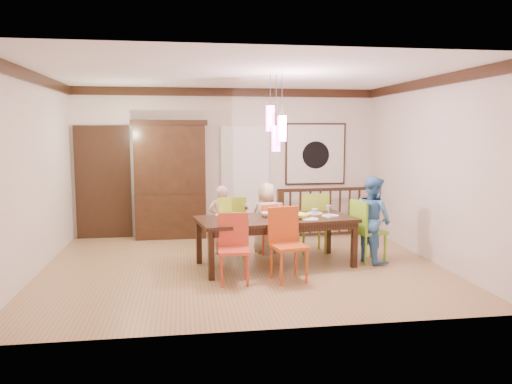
{
  "coord_description": "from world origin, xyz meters",
  "views": [
    {
      "loc": [
        -0.89,
        -7.42,
        2.06
      ],
      "look_at": [
        0.24,
        0.23,
        1.12
      ],
      "focal_mm": 35.0,
      "sensor_mm": 36.0,
      "label": 1
    }
  ],
  "objects": [
    {
      "name": "white_doorway",
      "position": [
        0.35,
        2.46,
        1.05
      ],
      "size": [
        0.97,
        0.05,
        2.22
      ],
      "primitive_type": "cube",
      "color": "silver",
      "rests_on": "wall_back"
    },
    {
      "name": "chair_far_left",
      "position": [
        -0.13,
        0.68,
        0.58
      ],
      "size": [
        0.5,
        0.5,
        1.01
      ],
      "rotation": [
        0.0,
        0.0,
        3.26
      ],
      "color": "#93BB22",
      "rests_on": "floor"
    },
    {
      "name": "cup_left",
      "position": [
        0.01,
        -0.22,
        0.8
      ],
      "size": [
        0.15,
        0.15,
        0.1
      ],
      "primitive_type": "imported",
      "rotation": [
        0.0,
        0.0,
        -0.29
      ],
      "color": "silver",
      "rests_on": "dining_table"
    },
    {
      "name": "painting",
      "position": [
        1.8,
        2.46,
        1.6
      ],
      "size": [
        1.25,
        0.06,
        1.25
      ],
      "color": "black",
      "rests_on": "wall_back"
    },
    {
      "name": "plate_end_right",
      "position": [
        1.38,
        -0.03,
        0.76
      ],
      "size": [
        0.26,
        0.26,
        0.01
      ],
      "primitive_type": "cylinder",
      "color": "white",
      "rests_on": "dining_table"
    },
    {
      "name": "small_bowl",
      "position": [
        0.4,
        0.06,
        0.78
      ],
      "size": [
        0.28,
        0.28,
        0.07
      ],
      "primitive_type": "imported",
      "rotation": [
        0.0,
        0.0,
        0.41
      ],
      "color": "white",
      "rests_on": "dining_table"
    },
    {
      "name": "plate_near_left",
      "position": [
        -0.2,
        -0.34,
        0.76
      ],
      "size": [
        0.26,
        0.26,
        0.01
      ],
      "primitive_type": "cylinder",
      "color": "white",
      "rests_on": "dining_table"
    },
    {
      "name": "panel_door",
      "position": [
        -2.4,
        2.45,
        1.05
      ],
      "size": [
        1.04,
        0.07,
        2.24
      ],
      "primitive_type": "cube",
      "color": "black",
      "rests_on": "wall_back"
    },
    {
      "name": "chair_far_mid",
      "position": [
        0.53,
        0.78,
        0.49
      ],
      "size": [
        0.48,
        0.48,
        0.86
      ],
      "rotation": [
        0.0,
        0.0,
        3.41
      ],
      "color": "#F74E25",
      "rests_on": "floor"
    },
    {
      "name": "crown_molding",
      "position": [
        0.0,
        0.0,
        2.82
      ],
      "size": [
        6.0,
        5.0,
        0.16
      ],
      "primitive_type": null,
      "color": "black",
      "rests_on": "wall_back"
    },
    {
      "name": "plate_far_left",
      "position": [
        -0.26,
        0.28,
        0.76
      ],
      "size": [
        0.26,
        0.26,
        0.01
      ],
      "primitive_type": "cylinder",
      "color": "white",
      "rests_on": "dining_table"
    },
    {
      "name": "wine_glass_c",
      "position": [
        0.4,
        -0.24,
        0.84
      ],
      "size": [
        0.08,
        0.08,
        0.19
      ],
      "primitive_type": null,
      "color": "#590C19",
      "rests_on": "dining_table"
    },
    {
      "name": "serving_bowl",
      "position": [
        0.83,
        -0.16,
        0.79
      ],
      "size": [
        0.39,
        0.39,
        0.07
      ],
      "primitive_type": "imported",
      "rotation": [
        0.0,
        0.0,
        0.41
      ],
      "color": "#F7F046",
      "rests_on": "dining_table"
    },
    {
      "name": "chair_near_mid",
      "position": [
        0.54,
        -0.85,
        0.58
      ],
      "size": [
        0.54,
        0.54,
        1.01
      ],
      "rotation": [
        0.0,
        0.0,
        0.19
      ],
      "color": "#B94816",
      "rests_on": "floor"
    },
    {
      "name": "chair_near_left",
      "position": [
        -0.22,
        -0.86,
        0.54
      ],
      "size": [
        0.45,
        0.45,
        0.94
      ],
      "rotation": [
        0.0,
        0.0,
        -0.05
      ],
      "color": "#C13D26",
      "rests_on": "floor"
    },
    {
      "name": "wine_glass_a",
      "position": [
        0.08,
        0.16,
        0.84
      ],
      "size": [
        0.08,
        0.08,
        0.19
      ],
      "primitive_type": null,
      "color": "#590C19",
      "rests_on": "dining_table"
    },
    {
      "name": "person_end_right",
      "position": [
        2.06,
        -0.04,
        0.68
      ],
      "size": [
        0.71,
        0.8,
        1.36
      ],
      "primitive_type": "imported",
      "rotation": [
        0.0,
        0.0,
        1.92
      ],
      "color": "#4684C5",
      "rests_on": "floor"
    },
    {
      "name": "pendant_cluster",
      "position": [
        0.51,
        -0.03,
        2.11
      ],
      "size": [
        0.27,
        0.21,
        1.14
      ],
      "color": "#FD4CA2",
      "rests_on": "ceiling"
    },
    {
      "name": "person_far_left",
      "position": [
        -0.26,
        0.8,
        0.58
      ],
      "size": [
        0.44,
        0.3,
        1.17
      ],
      "primitive_type": "imported",
      "rotation": [
        0.0,
        0.0,
        3.09
      ],
      "color": "#F8BCBF",
      "rests_on": "floor"
    },
    {
      "name": "napkin",
      "position": [
        0.4,
        -0.36,
        0.76
      ],
      "size": [
        0.18,
        0.14,
        0.01
      ],
      "primitive_type": "cube",
      "color": "#D83359",
      "rests_on": "dining_table"
    },
    {
      "name": "wine_glass_b",
      "position": [
        0.62,
        0.2,
        0.84
      ],
      "size": [
        0.08,
        0.08,
        0.19
      ],
      "primitive_type": null,
      "color": "silver",
      "rests_on": "dining_table"
    },
    {
      "name": "wall_left",
      "position": [
        -3.0,
        0.0,
        1.45
      ],
      "size": [
        0.0,
        5.0,
        5.0
      ],
      "primitive_type": "plane",
      "rotation": [
        1.57,
        0.0,
        1.57
      ],
      "color": "beige",
      "rests_on": "floor"
    },
    {
      "name": "wine_glass_d",
      "position": [
        1.31,
        -0.16,
        0.84
      ],
      "size": [
        0.08,
        0.08,
        0.19
      ],
      "primitive_type": null,
      "color": "silver",
      "rests_on": "dining_table"
    },
    {
      "name": "floor",
      "position": [
        0.0,
        0.0,
        0.0
      ],
      "size": [
        6.0,
        6.0,
        0.0
      ],
      "primitive_type": "plane",
      "color": "#987749",
      "rests_on": "ground"
    },
    {
      "name": "plate_near_mid",
      "position": [
        0.98,
        -0.29,
        0.76
      ],
      "size": [
        0.26,
        0.26,
        0.01
      ],
      "primitive_type": "cylinder",
      "color": "white",
      "rests_on": "dining_table"
    },
    {
      "name": "chair_far_right",
      "position": [
        1.28,
        0.72,
        0.59
      ],
      "size": [
        0.47,
        0.47,
        1.03
      ],
      "rotation": [
        0.0,
        0.0,
        3.15
      ],
      "color": "olive",
      "rests_on": "floor"
    },
    {
      "name": "ceiling",
      "position": [
        0.0,
        0.0,
        2.9
      ],
      "size": [
        6.0,
        6.0,
        0.0
      ],
      "primitive_type": "plane",
      "rotation": [
        3.14,
        0.0,
        0.0
      ],
      "color": "white",
      "rests_on": "wall_back"
    },
    {
      "name": "plate_far_mid",
      "position": [
        0.47,
        0.21,
        0.76
      ],
      "size": [
        0.26,
        0.26,
        0.01
      ],
      "primitive_type": "cylinder",
      "color": "white",
      "rests_on": "dining_table"
    },
    {
      "name": "balustrade",
      "position": [
        1.97,
        1.95,
        0.5
      ],
      "size": [
        2.16,
        0.21,
        0.96
      ],
      "rotation": [
        0.0,
        0.0,
        0.06
      ],
      "color": "black",
      "rests_on": "floor"
    },
    {
      "name": "plate_far_right",
      "position": [
        1.19,
        0.22,
        0.76
      ],
      "size": [
        0.26,
        0.26,
        0.01
      ],
      "primitive_type": "cylinder",
      "color": "white",
      "rests_on": "dining_table"
    },
    {
      "name": "dining_table",
      "position": [
        0.51,
        -0.03,
        0.68
      ],
      "size": [
        2.51,
        1.42,
        0.75
      ],
      "rotation": [
        0.0,
        0.0,
        0.15
      ],
      "color": "black",
      "rests_on": "floor"
    },
    {
      "name": "cup_right",
      "position": [
        1.17,
        0.15,
        0.8
      ],
      "size": [
        0.13,
        0.13,
        0.09
      ],
      "primitive_type": "imported",
      "rotation": [
        0.0,
        0.0,
        0.38
      ],
      "color": "silver",
      "rests_on": "dining_table"
    },
    {
      "name": "person_far_mid",
      "position": [
        0.51,
        0.85,
        0.6
      ],
      "size": [
        0.61,
        0.42,
        1.2
      ],
      "primitive_type": "imported",
      "rotation": [
        0.0,
        0.0,
        3.07
      ],
      "color": "beige",
      "rests_on": "floor"
    },
    {
      "name": "wall_back",
      "position": [
        0.0,
        2.5,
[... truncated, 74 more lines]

